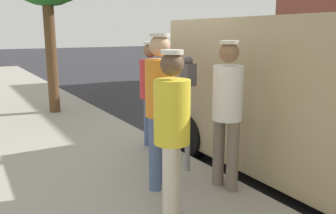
# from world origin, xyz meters

# --- Properties ---
(ground_plane) EXTENTS (80.00, 80.00, 0.00)m
(ground_plane) POSITION_xyz_m (0.00, 0.00, 0.00)
(ground_plane) COLOR #2D2D33
(sidewalk_slab) EXTENTS (5.00, 32.00, 0.15)m
(sidewalk_slab) POSITION_xyz_m (3.50, 0.00, 0.07)
(sidewalk_slab) COLOR #9E998E
(sidewalk_slab) RESTS_ON ground
(parking_meter_near) EXTENTS (0.14, 0.18, 1.52)m
(parking_meter_near) POSITION_xyz_m (1.35, 0.94, 1.18)
(parking_meter_near) COLOR gray
(parking_meter_near) RESTS_ON sidewalk_slab
(pedestrian_in_white) EXTENTS (0.34, 0.36, 1.73)m
(pedestrian_in_white) POSITION_xyz_m (1.26, 1.61, 1.14)
(pedestrian_in_white) COLOR #726656
(pedestrian_in_white) RESTS_ON sidewalk_slab
(pedestrian_in_orange) EXTENTS (0.34, 0.34, 1.81)m
(pedestrian_in_orange) POSITION_xyz_m (1.91, 1.20, 1.20)
(pedestrian_in_orange) COLOR #4C608C
(pedestrian_in_orange) RESTS_ON sidewalk_slab
(pedestrian_in_red) EXTENTS (0.34, 0.36, 1.67)m
(pedestrian_in_red) POSITION_xyz_m (1.29, -0.17, 1.11)
(pedestrian_in_red) COLOR #4C608C
(pedestrian_in_red) RESTS_ON sidewalk_slab
(pedestrian_in_yellow) EXTENTS (0.34, 0.34, 1.67)m
(pedestrian_in_yellow) POSITION_xyz_m (2.21, 1.95, 1.10)
(pedestrian_in_yellow) COLOR beige
(pedestrian_in_yellow) RESTS_ON sidewalk_slab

